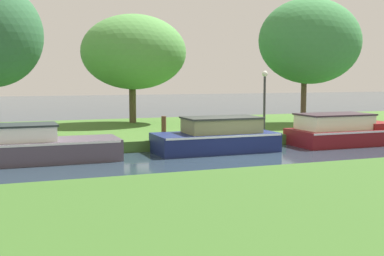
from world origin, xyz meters
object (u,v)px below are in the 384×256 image
object	(u,v)px
lamp_post	(265,93)
mooring_post_near	(318,125)
maroon_narrowboat	(341,131)
mooring_post_far	(164,127)
willow_tree_centre	(134,52)
willow_tree_right	(311,41)
navy_cruiser	(217,137)

from	to	relation	value
lamp_post	mooring_post_near	world-z (taller)	lamp_post
maroon_narrowboat	mooring_post_far	world-z (taller)	maroon_narrowboat
maroon_narrowboat	mooring_post_near	xyz separation A→B (m)	(-0.09, 1.48, 0.13)
willow_tree_centre	willow_tree_right	size ratio (longest dim) A/B	0.87
maroon_narrowboat	willow_tree_right	size ratio (longest dim) A/B	0.67
maroon_narrowboat	willow_tree_centre	size ratio (longest dim) A/B	0.77
navy_cruiser	willow_tree_right	size ratio (longest dim) A/B	0.72
maroon_narrowboat	mooring_post_near	size ratio (longest dim) A/B	7.49
willow_tree_centre	lamp_post	size ratio (longest dim) A/B	2.10
navy_cruiser	willow_tree_centre	xyz separation A→B (m)	(-1.09, 7.82, 3.41)
lamp_post	mooring_post_near	size ratio (longest dim) A/B	4.64
navy_cruiser	mooring_post_far	size ratio (longest dim) A/B	5.35
navy_cruiser	willow_tree_right	world-z (taller)	willow_tree_right
willow_tree_centre	lamp_post	distance (m)	7.27
navy_cruiser	lamp_post	distance (m)	4.19
maroon_narrowboat	mooring_post_far	bearing A→B (deg)	168.10
willow_tree_centre	mooring_post_far	distance (m)	7.09
navy_cruiser	lamp_post	world-z (taller)	lamp_post
lamp_post	willow_tree_centre	bearing A→B (deg)	127.53
willow_tree_right	mooring_post_near	distance (m)	5.30
willow_tree_right	lamp_post	size ratio (longest dim) A/B	2.40
willow_tree_centre	mooring_post_far	xyz separation A→B (m)	(-0.47, -6.35, -3.12)
mooring_post_far	willow_tree_right	bearing A→B (deg)	20.68
maroon_narrowboat	mooring_post_near	world-z (taller)	maroon_narrowboat
navy_cruiser	mooring_post_near	xyz separation A→B (m)	(5.37, 1.48, 0.15)
willow_tree_centre	willow_tree_right	xyz separation A→B (m)	(8.19, -3.08, 0.53)
willow_tree_right	mooring_post_near	xyz separation A→B (m)	(-1.74, -3.27, -3.79)
navy_cruiser	willow_tree_centre	bearing A→B (deg)	97.90
mooring_post_far	lamp_post	bearing A→B (deg)	9.36
mooring_post_far	maroon_narrowboat	bearing A→B (deg)	-11.90
navy_cruiser	willow_tree_right	distance (m)	9.41
willow_tree_centre	willow_tree_right	distance (m)	8.77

